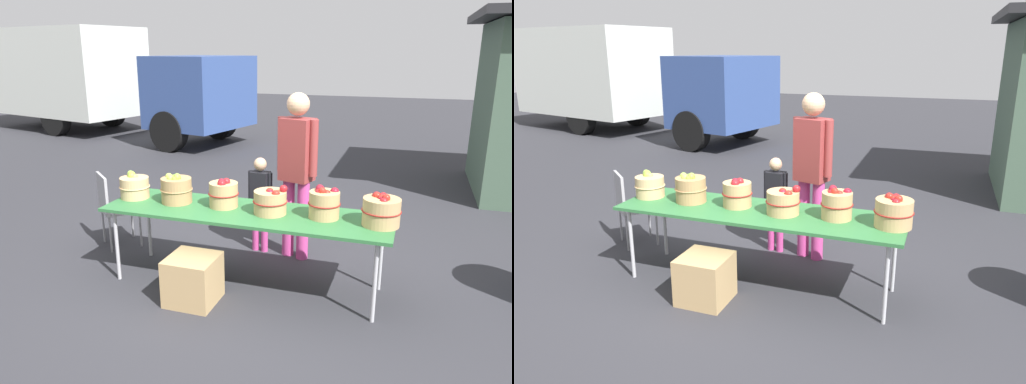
% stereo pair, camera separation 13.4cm
% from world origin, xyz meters
% --- Properties ---
extents(ground_plane, '(40.00, 40.00, 0.00)m').
position_xyz_m(ground_plane, '(0.00, 0.00, 0.00)').
color(ground_plane, '#2D2D33').
extents(market_table, '(2.70, 0.76, 0.75)m').
position_xyz_m(market_table, '(0.00, 0.00, 0.71)').
color(market_table, '#2D6B38').
rests_on(market_table, ground).
extents(apple_basket_green_0, '(0.31, 0.31, 0.26)m').
position_xyz_m(apple_basket_green_0, '(-1.21, 0.04, 0.86)').
color(apple_basket_green_0, tan).
rests_on(apple_basket_green_0, market_table).
extents(apple_basket_green_1, '(0.32, 0.32, 0.30)m').
position_xyz_m(apple_basket_green_1, '(-0.73, 0.03, 0.89)').
color(apple_basket_green_1, '#A87F51').
rests_on(apple_basket_green_1, market_table).
extents(apple_basket_red_0, '(0.29, 0.29, 0.28)m').
position_xyz_m(apple_basket_red_0, '(-0.24, 0.06, 0.88)').
color(apple_basket_red_0, tan).
rests_on(apple_basket_red_0, market_table).
extents(apple_basket_red_1, '(0.32, 0.32, 0.27)m').
position_xyz_m(apple_basket_red_1, '(0.24, 0.01, 0.86)').
color(apple_basket_red_1, tan).
rests_on(apple_basket_red_1, market_table).
extents(apple_basket_red_2, '(0.29, 0.29, 0.30)m').
position_xyz_m(apple_basket_red_2, '(0.72, 0.05, 0.89)').
color(apple_basket_red_2, tan).
rests_on(apple_basket_red_2, market_table).
extents(apple_basket_red_3, '(0.34, 0.34, 0.29)m').
position_xyz_m(apple_basket_red_3, '(1.22, 0.01, 0.88)').
color(apple_basket_red_3, tan).
rests_on(apple_basket_red_3, market_table).
extents(vendor_adult, '(0.45, 0.32, 1.78)m').
position_xyz_m(vendor_adult, '(0.28, 0.79, 1.05)').
color(vendor_adult, '#CC3F8C').
rests_on(vendor_adult, ground).
extents(child_customer, '(0.28, 0.16, 1.07)m').
position_xyz_m(child_customer, '(-0.13, 0.83, 0.63)').
color(child_customer, '#CC3F8C').
rests_on(child_customer, ground).
extents(box_truck, '(7.99, 3.87, 2.75)m').
position_xyz_m(box_truck, '(-6.90, 7.15, 1.49)').
color(box_truck, silver).
rests_on(box_truck, ground).
extents(folding_chair, '(0.56, 0.56, 0.86)m').
position_xyz_m(folding_chair, '(-1.75, 0.43, 0.51)').
color(folding_chair, '#99999E').
rests_on(folding_chair, ground).
extents(produce_crate, '(0.43, 0.43, 0.43)m').
position_xyz_m(produce_crate, '(-0.34, -0.46, 0.22)').
color(produce_crate, tan).
rests_on(produce_crate, ground).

